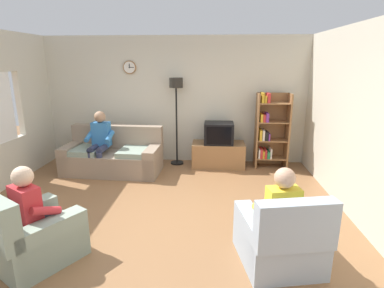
# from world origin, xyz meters

# --- Properties ---
(ground_plane) EXTENTS (12.00, 12.00, 0.00)m
(ground_plane) POSITION_xyz_m (0.00, 0.00, 0.00)
(ground_plane) COLOR #8C603D
(back_wall_assembly) EXTENTS (6.20, 0.17, 2.70)m
(back_wall_assembly) POSITION_xyz_m (-0.00, 2.66, 1.35)
(back_wall_assembly) COLOR beige
(back_wall_assembly) RESTS_ON ground_plane
(right_wall) EXTENTS (0.12, 5.80, 2.70)m
(right_wall) POSITION_xyz_m (2.86, 0.00, 1.35)
(right_wall) COLOR beige
(right_wall) RESTS_ON ground_plane
(couch) EXTENTS (1.94, 0.98, 0.90)m
(couch) POSITION_xyz_m (-1.17, 1.75, 0.31)
(couch) COLOR gray
(couch) RESTS_ON ground_plane
(tv_stand) EXTENTS (1.10, 0.56, 0.51)m
(tv_stand) POSITION_xyz_m (0.95, 2.25, 0.25)
(tv_stand) COLOR olive
(tv_stand) RESTS_ON ground_plane
(tv) EXTENTS (0.60, 0.49, 0.44)m
(tv) POSITION_xyz_m (0.95, 2.23, 0.73)
(tv) COLOR black
(tv) RESTS_ON tv_stand
(bookshelf) EXTENTS (0.68, 0.36, 1.57)m
(bookshelf) POSITION_xyz_m (2.00, 2.32, 0.78)
(bookshelf) COLOR olive
(bookshelf) RESTS_ON ground_plane
(floor_lamp) EXTENTS (0.28, 0.28, 1.85)m
(floor_lamp) POSITION_xyz_m (0.05, 2.35, 1.45)
(floor_lamp) COLOR black
(floor_lamp) RESTS_ON ground_plane
(armchair_near_window) EXTENTS (1.14, 1.17, 0.90)m
(armchair_near_window) POSITION_xyz_m (-1.17, -1.14, 0.29)
(armchair_near_window) COLOR gray
(armchair_near_window) RESTS_ON ground_plane
(armchair_near_bookshelf) EXTENTS (0.95, 1.02, 0.90)m
(armchair_near_bookshelf) POSITION_xyz_m (1.57, -1.00, 0.29)
(armchair_near_bookshelf) COLOR #9EADBC
(armchair_near_bookshelf) RESTS_ON ground_plane
(person_on_couch) EXTENTS (0.53, 0.55, 1.24)m
(person_on_couch) POSITION_xyz_m (-1.38, 1.64, 0.70)
(person_on_couch) COLOR #3372B2
(person_on_couch) RESTS_ON ground_plane
(person_in_left_armchair) EXTENTS (0.61, 0.64, 1.12)m
(person_in_left_armchair) POSITION_xyz_m (-1.12, -1.07, 0.60)
(person_in_left_armchair) COLOR red
(person_in_left_armchair) RESTS_ON ground_plane
(person_in_right_armchair) EXTENTS (0.56, 0.58, 1.12)m
(person_in_right_armchair) POSITION_xyz_m (1.56, -0.91, 0.60)
(person_in_right_armchair) COLOR yellow
(person_in_right_armchair) RESTS_ON ground_plane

